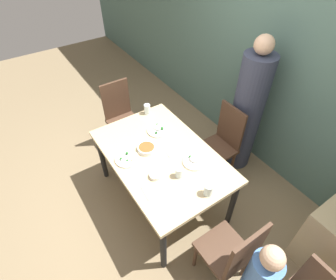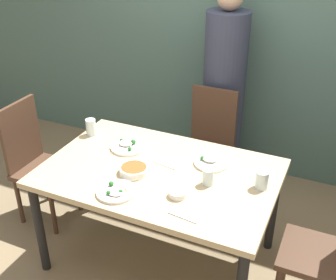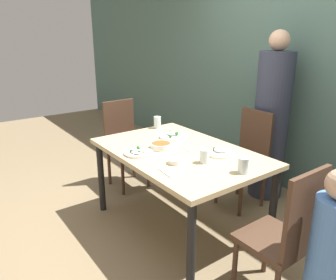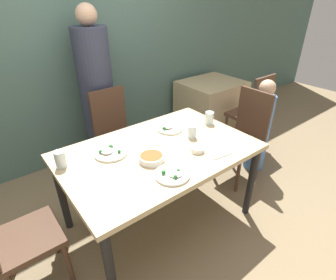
% 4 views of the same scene
% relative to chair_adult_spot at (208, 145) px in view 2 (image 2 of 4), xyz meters
% --- Properties ---
extents(ground_plane, '(10.00, 10.00, 0.00)m').
position_rel_chair_adult_spot_xyz_m(ground_plane, '(-0.05, -0.84, -0.52)').
color(ground_plane, '#847051').
extents(wall_back, '(10.00, 0.06, 2.70)m').
position_rel_chair_adult_spot_xyz_m(wall_back, '(-0.05, 0.67, 0.83)').
color(wall_back, '#4C6B60').
rests_on(wall_back, ground_plane).
extents(dining_table, '(1.50, 0.98, 0.75)m').
position_rel_chair_adult_spot_xyz_m(dining_table, '(-0.05, -0.84, 0.16)').
color(dining_table, tan).
rests_on(dining_table, ground_plane).
extents(chair_adult_spot, '(0.40, 0.40, 0.98)m').
position_rel_chair_adult_spot_xyz_m(chair_adult_spot, '(0.00, 0.00, 0.00)').
color(chair_adult_spot, '#4C3323').
rests_on(chair_adult_spot, ground_plane).
extents(chair_child_spot, '(0.40, 0.40, 0.98)m').
position_rel_chair_adult_spot_xyz_m(chair_child_spot, '(1.05, -0.85, 0.00)').
color(chair_child_spot, '#4C3323').
rests_on(chair_child_spot, ground_plane).
extents(chair_empty_left, '(0.40, 0.40, 0.98)m').
position_rel_chair_adult_spot_xyz_m(chair_empty_left, '(-1.14, -0.78, 0.00)').
color(chair_empty_left, '#4C3323').
rests_on(chair_empty_left, ground_plane).
extents(person_adult, '(0.36, 0.36, 1.74)m').
position_rel_chair_adult_spot_xyz_m(person_adult, '(-0.00, 0.34, 0.29)').
color(person_adult, '#33384C').
rests_on(person_adult, ground_plane).
extents(bowl_curry, '(0.19, 0.19, 0.05)m').
position_rel_chair_adult_spot_xyz_m(bowl_curry, '(-0.18, -0.93, 0.26)').
color(bowl_curry, white).
rests_on(bowl_curry, dining_table).
extents(plate_rice_adult, '(0.25, 0.25, 0.05)m').
position_rel_chair_adult_spot_xyz_m(plate_rice_adult, '(-0.38, -0.66, 0.25)').
color(plate_rice_adult, white).
rests_on(plate_rice_adult, dining_table).
extents(plate_rice_child, '(0.23, 0.23, 0.05)m').
position_rel_chair_adult_spot_xyz_m(plate_rice_child, '(0.23, -0.62, 0.25)').
color(plate_rice_child, white).
rests_on(plate_rice_child, dining_table).
extents(plate_noodles, '(0.24, 0.24, 0.05)m').
position_rel_chair_adult_spot_xyz_m(plate_noodles, '(-0.17, -1.17, 0.25)').
color(plate_noodles, white).
rests_on(plate_noodles, dining_table).
extents(bowl_rice_small, '(0.11, 0.11, 0.04)m').
position_rel_chair_adult_spot_xyz_m(bowl_rice_small, '(0.17, -1.04, 0.25)').
color(bowl_rice_small, white).
rests_on(bowl_rice_small, dining_table).
extents(glass_water_tall, '(0.08, 0.08, 0.12)m').
position_rel_chair_adult_spot_xyz_m(glass_water_tall, '(0.60, -0.75, 0.29)').
color(glass_water_tall, silver).
rests_on(glass_water_tall, dining_table).
extents(glass_water_short, '(0.07, 0.07, 0.11)m').
position_rel_chair_adult_spot_xyz_m(glass_water_short, '(0.29, -0.85, 0.29)').
color(glass_water_short, silver).
rests_on(glass_water_short, dining_table).
extents(glass_water_center, '(0.07, 0.07, 0.12)m').
position_rel_chair_adult_spot_xyz_m(glass_water_center, '(-0.72, -0.60, 0.29)').
color(glass_water_center, silver).
rests_on(glass_water_center, dining_table).
extents(fork_steel, '(0.18, 0.04, 0.01)m').
position_rel_chair_adult_spot_xyz_m(fork_steel, '(0.27, -1.21, 0.24)').
color(fork_steel, silver).
rests_on(fork_steel, dining_table).
extents(spoon_steel, '(0.18, 0.05, 0.01)m').
position_rel_chair_adult_spot_xyz_m(spoon_steel, '(-0.05, -0.77, 0.24)').
color(spoon_steel, silver).
rests_on(spoon_steel, dining_table).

